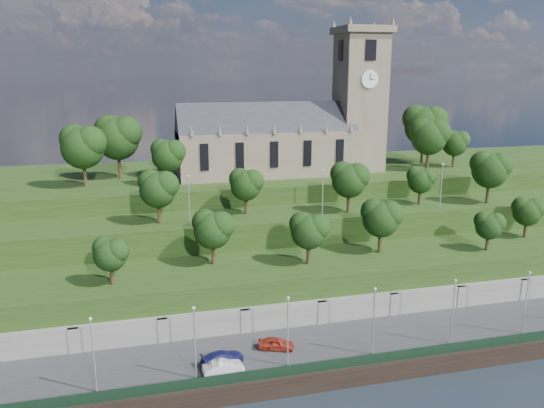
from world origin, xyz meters
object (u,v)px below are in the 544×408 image
object	(u,v)px
car_left	(276,343)
car_right	(222,358)
car_middle	(223,367)
church	(291,132)

from	to	relation	value
car_left	car_right	world-z (taller)	car_left
car_middle	car_right	bearing A→B (deg)	-11.45
car_left	church	bearing A→B (deg)	1.44
car_left	car_right	distance (m)	6.73
car_left	car_middle	bearing A→B (deg)	137.16
car_left	car_middle	size ratio (longest dim) A/B	0.96
church	car_right	xyz separation A→B (m)	(-19.64, -41.23, -19.82)
church	car_left	world-z (taller)	church
church	car_left	size ratio (longest dim) A/B	9.23
church	car_middle	distance (m)	51.52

